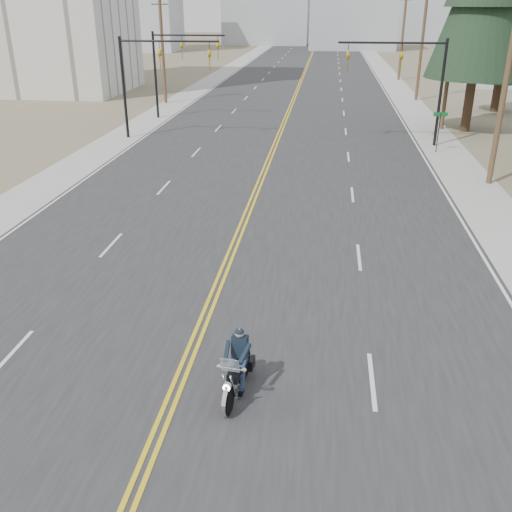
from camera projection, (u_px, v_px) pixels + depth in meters
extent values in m
plane|color=#776D56|center=(140.00, 480.00, 11.82)|extent=(400.00, 400.00, 0.00)
cube|color=#303033|center=(302.00, 78.00, 75.33)|extent=(20.00, 200.00, 0.01)
cube|color=#A5A5A0|center=(217.00, 77.00, 76.61)|extent=(3.00, 200.00, 0.01)
cube|color=#A5A5A0|center=(391.00, 80.00, 74.06)|extent=(3.00, 200.00, 0.01)
cylinder|color=black|center=(124.00, 89.00, 40.66)|extent=(0.20, 0.20, 7.00)
cylinder|color=black|center=(169.00, 41.00, 38.97)|extent=(7.00, 0.14, 0.14)
imported|color=#BF8C0C|center=(160.00, 51.00, 39.31)|extent=(0.21, 0.26, 1.30)
imported|color=#BF8C0C|center=(209.00, 52.00, 38.93)|extent=(0.21, 0.26, 1.30)
cylinder|color=black|center=(441.00, 94.00, 38.21)|extent=(0.20, 0.20, 7.00)
cylinder|color=black|center=(392.00, 43.00, 37.31)|extent=(7.00, 0.14, 0.14)
imported|color=#BF8C0C|center=(402.00, 53.00, 37.49)|extent=(0.21, 0.26, 1.30)
imported|color=#BF8C0C|center=(348.00, 53.00, 37.88)|extent=(0.21, 0.26, 1.30)
cylinder|color=black|center=(155.00, 76.00, 47.92)|extent=(0.20, 0.20, 7.00)
cylinder|color=black|center=(189.00, 35.00, 46.29)|extent=(6.00, 0.14, 0.14)
imported|color=#BF8C0C|center=(182.00, 44.00, 46.62)|extent=(0.21, 0.26, 1.30)
imported|color=#BF8C0C|center=(218.00, 44.00, 46.28)|extent=(0.21, 0.26, 1.30)
cylinder|color=black|center=(438.00, 133.00, 37.31)|extent=(0.06, 0.06, 2.60)
cube|color=#0C5926|center=(441.00, 114.00, 36.83)|extent=(0.90, 0.03, 0.25)
cylinder|color=brown|center=(507.00, 74.00, 28.97)|extent=(0.30, 0.30, 11.50)
cylinder|color=brown|center=(451.00, 55.00, 42.68)|extent=(0.30, 0.30, 11.00)
cylinder|color=brown|center=(422.00, 40.00, 56.19)|extent=(0.30, 0.30, 11.50)
cylinder|color=brown|center=(403.00, 35.00, 71.72)|extent=(0.30, 0.30, 11.00)
cube|color=brown|center=(406.00, 0.00, 70.10)|extent=(1.60, 0.12, 0.12)
cylinder|color=brown|center=(162.00, 47.00, 54.64)|extent=(0.30, 0.30, 10.50)
cube|color=brown|center=(160.00, 4.00, 53.12)|extent=(1.60, 0.12, 0.12)
cube|color=#ADB2B7|center=(353.00, 14.00, 121.52)|extent=(18.00, 14.00, 14.00)
cube|color=#B7BCC6|center=(418.00, 17.00, 142.72)|extent=(14.00, 14.00, 12.00)
cube|color=#ADB2B7|center=(100.00, 9.00, 132.10)|extent=(12.00, 12.00, 16.00)
cylinder|color=#382619|center=(468.00, 105.00, 43.36)|extent=(0.70, 0.70, 3.98)
cylinder|color=#382619|center=(496.00, 97.00, 51.73)|extent=(0.60, 0.60, 2.59)
cone|color=#19321E|center=(506.00, 36.00, 49.63)|extent=(4.83, 4.83, 7.76)
cone|color=#19321E|center=(511.00, 9.00, 48.74)|extent=(3.62, 3.62, 5.82)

